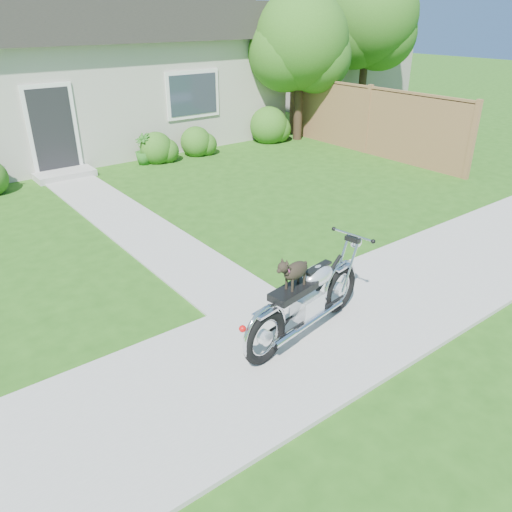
% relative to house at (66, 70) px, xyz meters
% --- Properties ---
extents(ground, '(80.00, 80.00, 0.00)m').
position_rel_house_xyz_m(ground, '(0.00, -11.99, -2.16)').
color(ground, '#235114').
rests_on(ground, ground).
extents(sidewalk, '(24.00, 2.20, 0.04)m').
position_rel_house_xyz_m(sidewalk, '(0.00, -11.99, -2.14)').
color(sidewalk, '#9E9B93').
rests_on(sidewalk, ground).
extents(walkway, '(1.20, 8.00, 0.03)m').
position_rel_house_xyz_m(walkway, '(-1.50, -6.99, -2.14)').
color(walkway, '#9E9B93').
rests_on(walkway, ground).
extents(house, '(12.60, 7.03, 4.50)m').
position_rel_house_xyz_m(house, '(0.00, 0.00, 0.00)').
color(house, beige).
rests_on(house, ground).
extents(fence, '(0.12, 6.62, 1.90)m').
position_rel_house_xyz_m(fence, '(6.30, -6.24, -1.22)').
color(fence, olive).
rests_on(fence, ground).
extents(tree_near, '(2.87, 2.85, 4.37)m').
position_rel_house_xyz_m(tree_near, '(5.98, -3.85, 0.65)').
color(tree_near, '#3D2B1C').
rests_on(tree_near, ground).
extents(tree_far, '(3.48, 3.48, 5.33)m').
position_rel_house_xyz_m(tree_far, '(10.09, -2.82, 1.26)').
color(tree_far, '#3D2B1C').
rests_on(tree_far, ground).
extents(shrub_row, '(9.52, 1.18, 1.18)m').
position_rel_house_xyz_m(shrub_row, '(1.26, -3.49, -1.71)').
color(shrub_row, '#2D5D18').
rests_on(shrub_row, ground).
extents(potted_plant_right, '(0.55, 0.55, 0.83)m').
position_rel_house_xyz_m(potted_plant_right, '(0.62, -3.44, -1.74)').
color(potted_plant_right, '#25631B').
rests_on(potted_plant_right, ground).
extents(motorcycle_with_dog, '(2.21, 0.71, 1.19)m').
position_rel_house_xyz_m(motorcycle_with_dog, '(-1.32, -11.99, -1.60)').
color(motorcycle_with_dog, black).
rests_on(motorcycle_with_dog, sidewalk).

